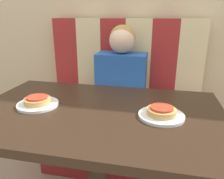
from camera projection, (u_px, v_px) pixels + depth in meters
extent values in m
cube|color=maroon|center=(121.00, 138.00, 1.71)|extent=(1.15, 0.48, 0.49)
cube|color=maroon|center=(68.00, 59.00, 1.80)|extent=(0.19, 0.09, 0.64)
cube|color=beige|center=(91.00, 60.00, 1.76)|extent=(0.19, 0.09, 0.64)
cube|color=maroon|center=(114.00, 61.00, 1.72)|extent=(0.19, 0.09, 0.64)
cube|color=beige|center=(138.00, 62.00, 1.68)|extent=(0.19, 0.09, 0.64)
cube|color=maroon|center=(163.00, 63.00, 1.64)|extent=(0.19, 0.09, 0.64)
cube|color=beige|center=(190.00, 64.00, 1.61)|extent=(0.19, 0.09, 0.64)
cube|color=black|center=(97.00, 113.00, 0.96)|extent=(1.09, 0.69, 0.03)
cube|color=#2356B2|center=(121.00, 83.00, 1.56)|extent=(0.34, 0.19, 0.42)
sphere|color=beige|center=(122.00, 41.00, 1.46)|extent=(0.17, 0.17, 0.17)
sphere|color=#AD8447|center=(123.00, 38.00, 1.48)|extent=(0.17, 0.17, 0.17)
cylinder|color=white|center=(38.00, 104.00, 1.00)|extent=(0.19, 0.19, 0.01)
cylinder|color=white|center=(161.00, 116.00, 0.89)|extent=(0.19, 0.19, 0.01)
cylinder|color=tan|center=(38.00, 101.00, 0.99)|extent=(0.12, 0.12, 0.02)
cylinder|color=#B73823|center=(37.00, 97.00, 0.99)|extent=(0.09, 0.09, 0.01)
cylinder|color=tan|center=(162.00, 112.00, 0.88)|extent=(0.12, 0.12, 0.02)
cylinder|color=#B73823|center=(162.00, 108.00, 0.88)|extent=(0.09, 0.09, 0.01)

